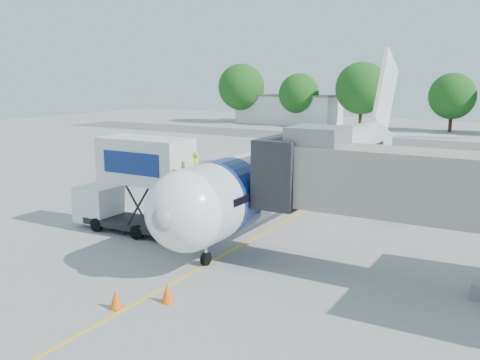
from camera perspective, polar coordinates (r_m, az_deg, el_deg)
The scene contains 13 objects.
ground at distance 33.70m, azimuth 5.35°, elevation -4.16°, with size 160.00×160.00×0.00m, color #999997.
guidance_line at distance 33.70m, azimuth 5.35°, elevation -4.15°, with size 0.15×70.00×0.01m, color yellow.
taxiway_strip at distance 73.37m, azimuth 19.26°, elevation 3.64°, with size 120.00×10.00×0.01m, color #59595B.
aircraft at distance 36.78m, azimuth 8.13°, elevation 1.78°, with size 34.17×37.73×11.35m.
jet_bridge at distance 23.68m, azimuth 16.07°, elevation -0.36°, with size 13.90×3.20×6.60m.
catering_hiloader at distance 30.61m, azimuth -10.90°, elevation -0.57°, with size 8.56×2.44×5.50m.
safety_cone_a at distance 21.86m, azimuth -7.77°, elevation -11.89°, with size 0.49×0.49×0.79m.
safety_cone_b at distance 21.67m, azimuth -13.12°, elevation -12.29°, with size 0.50×0.50×0.79m.
outbuilding_left at distance 98.91m, azimuth 5.22°, elevation 7.58°, with size 18.40×8.40×5.30m.
tree_a at distance 99.32m, azimuth 0.14°, elevation 9.88°, with size 8.45×8.45×10.78m.
tree_b at distance 95.04m, azimuth 6.30°, elevation 9.11°, with size 7.07×7.07×9.02m.
tree_c at distance 91.12m, azimuth 12.83°, elevation 9.53°, with size 8.54×8.54×10.89m.
tree_d at distance 89.83m, azimuth 21.70°, elevation 8.31°, with size 7.15×7.15×9.12m.
Camera 1 is at (13.47, -29.57, 8.93)m, focal length 40.00 mm.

